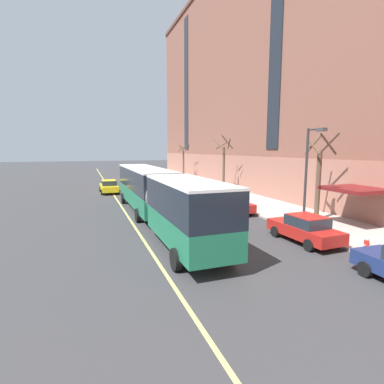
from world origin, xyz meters
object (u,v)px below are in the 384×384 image
street_tree_far_uptown (224,164)px  city_bus (156,193)px  parked_car_red_3 (233,203)px  street_tree_mid_block (319,176)px  parked_car_darkgray_1 (171,181)px  taxi_cab (109,186)px  parked_car_red_6 (305,229)px  parked_car_black_5 (192,188)px  fire_hydrant (366,245)px  street_lamp (309,167)px  street_tree_far_downtown (184,161)px

street_tree_far_uptown → city_bus: bearing=-133.1°
parked_car_red_3 → street_tree_mid_block: (4.23, -4.83, 2.54)m
parked_car_darkgray_1 → taxi_cab: (-8.69, -3.61, -0.00)m
parked_car_red_6 → parked_car_black_5: bearing=90.5°
fire_hydrant → street_lamp: bearing=88.7°
parked_car_red_3 → street_lamp: size_ratio=0.70×
parked_car_red_6 → fire_hydrant: bearing=-59.4°
parked_car_darkgray_1 → parked_car_black_5: size_ratio=1.03×
parked_car_red_3 → parked_car_black_5: same height
taxi_cab → street_tree_far_uptown: 14.01m
parked_car_red_6 → street_tree_mid_block: bearing=41.2°
parked_car_red_6 → street_tree_far_downtown: bearing=83.2°
parked_car_darkgray_1 → taxi_cab: same height
parked_car_red_3 → taxi_cab: same height
parked_car_red_6 → street_tree_mid_block: (4.12, 3.60, 2.54)m
street_tree_mid_block → parked_car_black_5: bearing=106.0°
city_bus → parked_car_darkgray_1: (6.62, 19.88, -1.35)m
parked_car_black_5 → street_tree_far_downtown: 16.64m
parked_car_darkgray_1 → street_tree_far_downtown: street_tree_far_downtown is taller
city_bus → parked_car_red_3: 6.89m
fire_hydrant → street_tree_far_uptown: bearing=83.4°
taxi_cab → parked_car_black_5: bearing=-30.6°
street_tree_mid_block → street_tree_far_uptown: street_tree_far_uptown is taller
street_tree_mid_block → street_tree_far_downtown: bearing=90.0°
parked_car_red_6 → street_tree_far_downtown: (4.10, 34.39, 2.49)m
street_tree_mid_block → fire_hydrant: 7.32m
street_lamp → parked_car_black_5: bearing=96.2°
parked_car_darkgray_1 → fire_hydrant: parked_car_darkgray_1 is taller
parked_car_red_3 → parked_car_black_5: 10.07m
parked_car_black_5 → taxi_cab: (-8.70, 5.16, 0.00)m
street_tree_far_downtown → street_tree_far_uptown: bearing=-90.1°
parked_car_red_3 → taxi_cab: size_ratio=0.92×
parked_car_darkgray_1 → street_tree_mid_block: 24.18m
parked_car_darkgray_1 → street_tree_far_uptown: (4.23, -8.30, 2.71)m
taxi_cab → street_tree_mid_block: street_tree_mid_block is taller
parked_car_darkgray_1 → street_tree_far_uptown: bearing=-63.0°
parked_car_black_5 → street_tree_far_downtown: bearing=75.0°
street_tree_far_uptown → street_lamp: bearing=-98.0°
parked_car_black_5 → taxi_cab: 10.12m
parked_car_darkgray_1 → parked_car_red_6: 27.26m
city_bus → fire_hydrant: bearing=-50.2°
street_tree_mid_block → street_tree_far_uptown: bearing=90.2°
parked_car_darkgray_1 → parked_car_red_3: (0.05, -18.83, -0.00)m
taxi_cab → street_tree_far_uptown: size_ratio=0.72×
parked_car_darkgray_1 → street_tree_mid_block: bearing=-79.7°
street_tree_far_uptown → street_tree_mid_block: bearing=-89.8°
street_tree_mid_block → street_lamp: 3.12m
taxi_cab → street_tree_mid_block: 24.02m
street_lamp → street_tree_mid_block: bearing=35.9°
taxi_cab → street_tree_far_downtown: 17.01m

